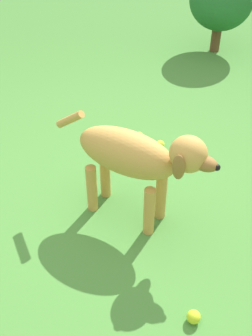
# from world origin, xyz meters

# --- Properties ---
(ground) EXTENTS (14.00, 14.00, 0.00)m
(ground) POSITION_xyz_m (0.00, 0.00, 0.00)
(ground) COLOR #478438
(dog) EXTENTS (0.63, 0.83, 0.66)m
(dog) POSITION_xyz_m (-0.13, -0.07, 0.44)
(dog) COLOR #C69347
(dog) RESTS_ON ground
(tennis_ball_0) EXTENTS (0.07, 0.07, 0.07)m
(tennis_ball_0) POSITION_xyz_m (0.56, -0.35, 0.03)
(tennis_ball_0) COLOR yellow
(tennis_ball_0) RESTS_ON ground
(tennis_ball_1) EXTENTS (0.07, 0.07, 0.07)m
(tennis_ball_1) POSITION_xyz_m (0.69, -0.20, 0.03)
(tennis_ball_1) COLOR #D2E037
(tennis_ball_1) RESTS_ON ground
(tennis_ball_2) EXTENTS (0.07, 0.07, 0.07)m
(tennis_ball_2) POSITION_xyz_m (-0.85, -0.26, 0.03)
(tennis_ball_2) COLOR #C3DC29
(tennis_ball_2) RESTS_ON ground
(shrub_near) EXTENTS (0.73, 0.66, 0.87)m
(shrub_near) POSITION_xyz_m (2.38, -1.28, 0.55)
(shrub_near) COLOR brown
(shrub_near) RESTS_ON ground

